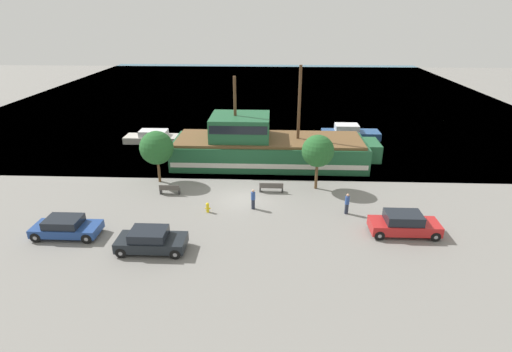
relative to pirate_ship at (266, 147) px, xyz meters
The scene contains 15 objects.
ground_plane 8.48m from the pirate_ship, 101.40° to the right, with size 160.00×160.00×0.00m, color gray.
water_surface 35.93m from the pirate_ship, 92.62° to the left, with size 80.00×80.00×0.00m, color #38667F.
pirate_ship is the anchor object (origin of this frame).
moored_boat_dockside 13.92m from the pirate_ship, 152.87° to the left, with size 7.65×2.20×1.37m.
moored_boat_outer 13.06m from the pirate_ship, 42.12° to the left, with size 6.63×2.41×1.64m.
parked_car_curb_front 16.08m from the pirate_ship, 53.75° to the right, with size 4.51×1.88×1.55m.
parked_car_curb_mid 17.06m from the pirate_ship, 113.44° to the right, with size 4.26×1.94×1.45m.
parked_car_curb_rear 19.17m from the pirate_ship, 132.28° to the right, with size 4.33×1.90×1.34m.
fire_hydrant 11.23m from the pirate_ship, 111.37° to the right, with size 0.42×0.25×0.76m.
bench_promenade_east 10.72m from the pirate_ship, 135.83° to the right, with size 1.64×0.45×0.85m.
bench_promenade_west 6.80m from the pirate_ship, 84.64° to the right, with size 1.95×0.45×0.85m.
pedestrian_walking_near 11.95m from the pirate_ship, 58.73° to the right, with size 0.32×0.32×1.62m.
pedestrian_walking_far 9.77m from the pirate_ship, 94.25° to the right, with size 0.32×0.32×1.59m.
tree_row_east 10.47m from the pirate_ship, 151.90° to the right, with size 2.87×2.87×4.55m.
tree_row_mideast 7.38m from the pirate_ship, 52.76° to the right, with size 2.64×2.64×4.65m.
Camera 1 is at (2.29, -28.43, 13.93)m, focal length 28.00 mm.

